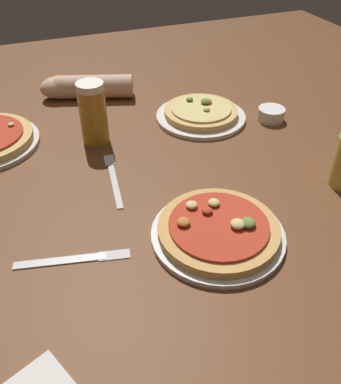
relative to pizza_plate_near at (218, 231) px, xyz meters
name	(u,v)px	position (x,y,z in m)	size (l,w,h in m)	color
ground_plane	(170,204)	(-0.04, 0.15, -0.03)	(2.40, 2.40, 0.03)	brown
pizza_plate_near	(218,231)	(0.00, 0.00, 0.00)	(0.27, 0.27, 0.05)	silver
pizza_plate_side	(201,114)	(0.17, 0.46, 0.00)	(0.26, 0.26, 0.05)	silver
beer_mug_amber	(92,113)	(-0.14, 0.45, 0.06)	(0.07, 0.13, 0.17)	#B27A23
ramekin_sauce	(271,114)	(0.36, 0.38, 0.00)	(0.08, 0.08, 0.04)	white
knife_right	(73,259)	(-0.28, 0.04, -0.01)	(0.22, 0.07, 0.01)	silver
fork_spare	(114,178)	(-0.14, 0.27, -0.01)	(0.05, 0.22, 0.01)	silver
diner_arm	(83,87)	(-0.12, 0.73, 0.02)	(0.29, 0.15, 0.07)	tan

